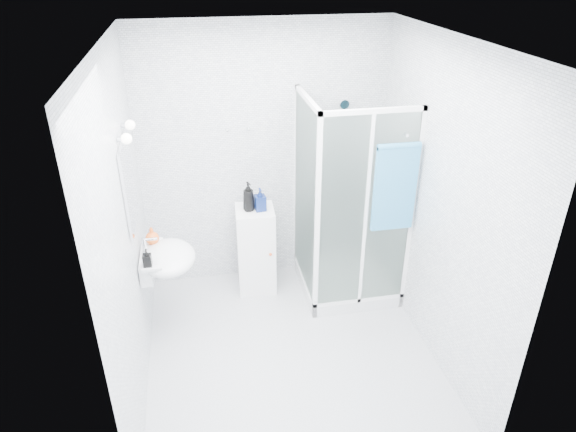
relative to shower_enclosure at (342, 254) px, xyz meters
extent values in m
cube|color=white|center=(-0.67, -0.77, 0.85)|extent=(2.40, 2.60, 2.60)
cube|color=silver|center=(-0.67, -0.77, -0.44)|extent=(2.40, 2.60, 0.01)
cube|color=silver|center=(-0.67, -0.77, 2.15)|extent=(2.40, 2.60, 0.01)
cube|color=silver|center=(0.08, 0.08, -0.39)|extent=(0.90, 0.90, 0.12)
cube|color=white|center=(-0.35, 0.08, 1.53)|extent=(0.04, 0.90, 0.04)
cube|color=white|center=(0.08, -0.35, 1.53)|extent=(0.90, 0.04, 0.04)
cube|color=white|center=(-0.35, -0.35, 0.55)|extent=(0.04, 0.04, 2.00)
cube|color=white|center=(-0.36, 0.08, 0.59)|extent=(0.02, 0.82, 1.84)
cube|color=white|center=(0.08, -0.36, 0.59)|extent=(0.82, 0.02, 1.84)
cube|color=white|center=(0.08, -0.35, 0.59)|extent=(0.03, 0.04, 1.84)
cylinder|color=silver|center=(0.08, 0.47, 0.90)|extent=(0.02, 0.02, 1.00)
cylinder|color=silver|center=(0.08, 0.44, 1.37)|extent=(0.09, 0.05, 0.09)
cylinder|color=silver|center=(0.13, 0.50, 0.60)|extent=(0.12, 0.04, 0.12)
cylinder|color=silver|center=(0.36, -0.39, 1.33)|extent=(0.03, 0.05, 0.03)
cube|color=silver|center=(-1.81, -0.32, 0.30)|extent=(0.10, 0.40, 0.18)
ellipsoid|color=silver|center=(-1.63, -0.32, 0.35)|extent=(0.46, 0.56, 0.20)
cube|color=silver|center=(-1.75, -0.32, 0.40)|extent=(0.16, 0.50, 0.02)
cylinder|color=silver|center=(-1.81, -0.32, 0.48)|extent=(0.04, 0.04, 0.16)
cylinder|color=silver|center=(-1.76, -0.32, 0.55)|extent=(0.12, 0.02, 0.02)
cube|color=white|center=(-1.85, -0.32, 1.05)|extent=(0.02, 0.60, 0.70)
cylinder|color=silver|center=(-1.84, -0.48, 1.47)|extent=(0.05, 0.04, 0.04)
sphere|color=white|center=(-1.80, -0.48, 1.47)|extent=(0.08, 0.08, 0.08)
cylinder|color=silver|center=(-1.84, -0.16, 1.47)|extent=(0.05, 0.04, 0.04)
sphere|color=white|center=(-1.80, -0.16, 1.47)|extent=(0.08, 0.08, 0.08)
cylinder|color=silver|center=(-1.02, 0.50, 1.17)|extent=(0.02, 0.04, 0.02)
sphere|color=silver|center=(-1.02, 0.48, 1.17)|extent=(0.03, 0.03, 0.03)
cylinder|color=silver|center=(-0.82, 0.50, 1.17)|extent=(0.02, 0.04, 0.02)
sphere|color=silver|center=(-0.82, 0.48, 1.17)|extent=(0.03, 0.03, 0.03)
cube|color=white|center=(-0.82, 0.25, 0.00)|extent=(0.39, 0.39, 0.89)
cube|color=white|center=(-0.82, 0.08, 0.00)|extent=(0.33, 0.03, 0.76)
sphere|color=#D44D1E|center=(-0.70, 0.06, 0.04)|extent=(0.03, 0.03, 0.03)
cube|color=teal|center=(0.31, -0.40, 0.86)|extent=(0.37, 0.04, 0.76)
cylinder|color=teal|center=(0.31, -0.40, 1.24)|extent=(0.37, 0.05, 0.05)
imported|color=black|center=(-0.87, 0.25, 0.59)|extent=(0.14, 0.14, 0.29)
imported|color=navy|center=(-0.76, 0.23, 0.56)|extent=(0.11, 0.11, 0.22)
imported|color=#E6591B|center=(-1.75, -0.16, 0.49)|extent=(0.13, 0.13, 0.15)
imported|color=black|center=(-1.78, -0.51, 0.49)|extent=(0.07, 0.07, 0.15)
camera|label=1|loc=(-1.33, -4.10, 2.69)|focal=32.00mm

